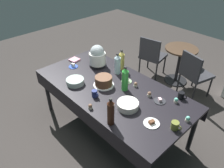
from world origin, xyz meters
name	(u,v)px	position (x,y,z in m)	size (l,w,h in m)	color
ground	(112,127)	(0.00, 0.00, 0.00)	(9.00, 9.00, 0.00)	#383330
potluck_table	(112,91)	(0.00, 0.00, 0.69)	(2.20, 1.10, 0.75)	black
frosted_layer_cake	(104,81)	(-0.11, -0.05, 0.82)	(0.28, 0.28, 0.14)	silver
slow_cooker	(97,57)	(-0.57, 0.23, 0.91)	(0.26, 0.26, 0.34)	black
glass_salad_bowl	(75,81)	(-0.40, -0.31, 0.79)	(0.24, 0.24, 0.08)	#B2C6BC
ceramic_snack_bowl	(128,105)	(0.43, -0.15, 0.79)	(0.26, 0.26, 0.08)	silver
dessert_plate_charcoal	(160,101)	(0.62, 0.22, 0.76)	(0.15, 0.15, 0.04)	#2D2D33
dessert_plate_white	(152,123)	(0.79, -0.15, 0.76)	(0.18, 0.18, 0.04)	white
dessert_plate_cream	(93,54)	(-0.92, 0.41, 0.76)	(0.14, 0.14, 0.05)	beige
dessert_plate_cobalt	(73,66)	(-0.80, -0.07, 0.76)	(0.14, 0.14, 0.06)	#2D4CB2
dessert_plate_sage	(126,81)	(0.04, 0.24, 0.76)	(0.15, 0.15, 0.06)	#8CA87F
cupcake_mint	(149,94)	(0.47, 0.21, 0.78)	(0.05, 0.05, 0.07)	beige
cupcake_berry	(176,100)	(0.77, 0.35, 0.78)	(0.05, 0.05, 0.07)	beige
cupcake_cocoa	(188,119)	(1.03, 0.16, 0.78)	(0.05, 0.05, 0.07)	beige
cupcake_lemon	(136,84)	(0.21, 0.24, 0.78)	(0.05, 0.05, 0.07)	beige
cupcake_vanilla	(90,106)	(0.14, -0.48, 0.78)	(0.05, 0.05, 0.07)	beige
soda_bottle_water	(117,64)	(-0.21, 0.30, 0.90)	(0.09, 0.09, 0.32)	silver
soda_bottle_ginger_ale	(121,60)	(-0.25, 0.43, 0.90)	(0.09, 0.09, 0.31)	gold
soda_bottle_lime_soda	(125,79)	(0.15, 0.09, 0.91)	(0.09, 0.09, 0.35)	green
soda_bottle_cola	(111,112)	(0.48, -0.47, 0.91)	(0.08, 0.08, 0.34)	#33190F
coffee_mug_olive	(175,126)	(1.00, -0.03, 0.80)	(0.12, 0.08, 0.09)	olive
coffee_mug_black	(181,95)	(0.76, 0.46, 0.79)	(0.12, 0.08, 0.09)	black
coffee_mug_navy	(95,94)	(0.00, -0.30, 0.80)	(0.11, 0.07, 0.09)	navy
paper_napkin_stack	(74,60)	(-0.96, 0.06, 0.76)	(0.14, 0.14, 0.02)	pink
maroon_chair_left	(152,54)	(-0.54, 1.58, 0.49)	(0.51, 0.51, 0.85)	#333338
maroon_chair_right	(194,72)	(0.38, 1.58, 0.49)	(0.54, 0.54, 0.85)	#333338
round_cafe_table	(180,59)	(-0.05, 1.80, 0.50)	(0.60, 0.60, 0.72)	#473323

